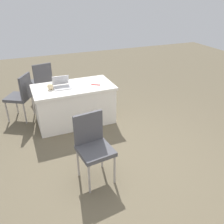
# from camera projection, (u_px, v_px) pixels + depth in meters

# --- Properties ---
(ground_plane) EXTENTS (14.40, 14.40, 0.00)m
(ground_plane) POSITION_uv_depth(u_px,v_px,m) (120.00, 161.00, 3.79)
(ground_plane) COLOR brown
(table_foreground) EXTENTS (1.55, 0.85, 0.77)m
(table_foreground) POSITION_uv_depth(u_px,v_px,m) (75.00, 104.00, 4.76)
(table_foreground) COLOR silver
(table_foreground) RESTS_ON ground
(chair_tucked_right) EXTENTS (0.60, 0.60, 0.95)m
(chair_tucked_right) POSITION_uv_depth(u_px,v_px,m) (21.00, 94.00, 4.79)
(chair_tucked_right) COLOR #9E9993
(chair_tucked_right) RESTS_ON ground
(chair_aisle) EXTENTS (0.49, 0.49, 0.98)m
(chair_aisle) POSITION_uv_depth(u_px,v_px,m) (93.00, 144.00, 3.24)
(chair_aisle) COLOR #9E9993
(chair_aisle) RESTS_ON ground
(chair_by_pillar) EXTENTS (0.52, 0.52, 0.95)m
(chair_by_pillar) POSITION_uv_depth(u_px,v_px,m) (42.00, 80.00, 5.54)
(chair_by_pillar) COLOR #9E9993
(chair_by_pillar) RESTS_ON ground
(laptop_silver) EXTENTS (0.32, 0.29, 0.21)m
(laptop_silver) POSITION_uv_depth(u_px,v_px,m) (62.00, 85.00, 4.51)
(laptop_silver) COLOR silver
(laptop_silver) RESTS_ON table_foreground
(yarn_ball) EXTENTS (0.11, 0.11, 0.11)m
(yarn_ball) POSITION_uv_depth(u_px,v_px,m) (50.00, 87.00, 4.41)
(yarn_ball) COLOR beige
(yarn_ball) RESTS_ON table_foreground
(scissors_red) EXTENTS (0.17, 0.13, 0.01)m
(scissors_red) POSITION_uv_depth(u_px,v_px,m) (96.00, 85.00, 4.65)
(scissors_red) COLOR red
(scissors_red) RESTS_ON table_foreground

